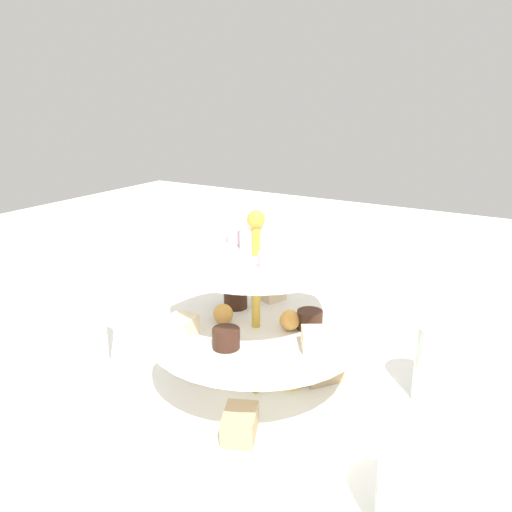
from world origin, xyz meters
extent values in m
plane|color=white|center=(0.00, 0.00, 0.00)|extent=(2.40, 2.40, 0.00)
cylinder|color=white|center=(0.00, 0.00, 0.01)|extent=(0.31, 0.31, 0.01)
cylinder|color=white|center=(0.00, 0.00, 0.09)|extent=(0.25, 0.25, 0.01)
cylinder|color=white|center=(0.00, 0.00, 0.18)|extent=(0.20, 0.20, 0.01)
cylinder|color=gold|center=(0.00, 0.00, 0.11)|extent=(0.01, 0.01, 0.23)
sphere|color=gold|center=(0.00, 0.00, 0.23)|extent=(0.02, 0.02, 0.02)
cube|color=tan|center=(0.07, -0.06, 0.03)|extent=(0.06, 0.06, 0.03)
cube|color=tan|center=(0.02, 0.09, 0.03)|extent=(0.05, 0.06, 0.03)
cube|color=tan|center=(-0.08, -0.03, 0.03)|extent=(0.06, 0.05, 0.03)
cylinder|color=#E5C660|center=(0.04, -0.03, 0.02)|extent=(0.04, 0.04, 0.01)
cylinder|color=#381E14|center=(0.04, 0.05, 0.11)|extent=(0.03, 0.03, 0.02)
cylinder|color=#381E14|center=(-0.06, 0.00, 0.11)|extent=(0.03, 0.03, 0.02)
cylinder|color=#381E14|center=(0.03, -0.06, 0.11)|extent=(0.03, 0.03, 0.02)
cube|color=beige|center=(0.08, 0.03, 0.11)|extent=(0.04, 0.04, 0.02)
cube|color=beige|center=(-0.07, 0.06, 0.11)|extent=(0.03, 0.03, 0.02)
cube|color=beige|center=(-0.02, -0.09, 0.11)|extent=(0.04, 0.04, 0.02)
sphere|color=gold|center=(-0.01, 0.04, 0.11)|extent=(0.02, 0.02, 0.02)
sphere|color=gold|center=(0.01, -0.04, 0.11)|extent=(0.02, 0.02, 0.02)
cylinder|color=silver|center=(-0.03, -0.04, 0.20)|extent=(0.03, 0.03, 0.02)
cylinder|color=silver|center=(0.03, 0.04, 0.20)|extent=(0.03, 0.03, 0.02)
cylinder|color=white|center=(0.01, 0.01, 0.21)|extent=(0.04, 0.04, 0.04)
cube|color=silver|center=(-0.04, -0.03, 0.19)|extent=(0.09, 0.05, 0.00)
cube|color=silver|center=(0.04, -0.03, 0.19)|extent=(0.09, 0.03, 0.00)
cylinder|color=silver|center=(-0.06, 0.24, 0.07)|extent=(0.07, 0.07, 0.14)
cylinder|color=silver|center=(-0.11, -0.22, 0.04)|extent=(0.06, 0.06, 0.08)
cube|color=silver|center=(0.27, 0.12, 0.00)|extent=(0.11, 0.15, 0.00)
cylinder|color=silver|center=(0.11, -0.19, 0.05)|extent=(0.06, 0.06, 0.10)
camera|label=1|loc=(-0.48, -0.29, 0.36)|focal=36.79mm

